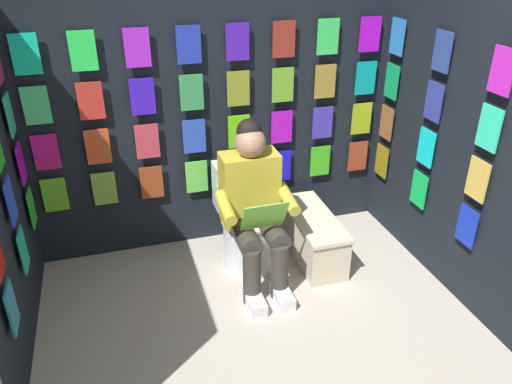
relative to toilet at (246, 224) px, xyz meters
name	(u,v)px	position (x,y,z in m)	size (l,w,h in m)	color
display_wall_back	(214,119)	(0.11, -0.47, 0.69)	(2.90, 0.14, 2.03)	black
display_wall_left	(463,148)	(-1.33, 0.59, 0.69)	(0.14, 2.01, 2.03)	black
toilet	(246,224)	(0.00, 0.00, 0.00)	(0.41, 0.55, 0.77)	white
person_reading	(254,206)	(0.00, 0.23, 0.27)	(0.53, 0.68, 1.19)	gold
comic_longbox_near	(312,236)	(-0.51, 0.10, -0.14)	(0.33, 0.80, 0.36)	beige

